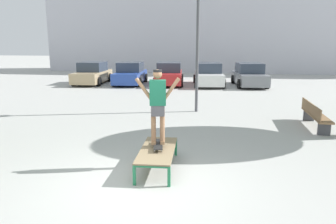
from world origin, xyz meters
TOP-DOWN VIEW (x-y plane):
  - ground_plane at (0.00, 0.00)m, footprint 120.00×120.00m
  - building_facade at (3.84, 26.72)m, footprint 38.55×4.00m
  - skate_box at (0.26, 0.98)m, footprint 0.88×1.94m
  - skateboard at (0.25, 1.08)m, footprint 0.35×0.82m
  - skater at (0.25, 1.08)m, footprint 0.99×0.34m
  - car_tan at (-7.17, 15.52)m, footprint 2.11×4.30m
  - car_blue at (-4.50, 15.71)m, footprint 2.15×4.32m
  - car_red at (-1.83, 15.91)m, footprint 2.25×4.36m
  - car_white at (0.84, 15.84)m, footprint 2.27×4.36m
  - car_grey at (3.51, 16.01)m, footprint 2.28×4.37m
  - park_bench at (4.80, 5.40)m, footprint 0.47×2.41m
  - light_post at (0.67, 7.34)m, footprint 0.36×0.36m

SIDE VIEW (x-z plane):
  - ground_plane at x=0.00m, z-range 0.00..0.00m
  - skate_box at x=0.26m, z-range 0.18..0.64m
  - park_bench at x=4.80m, z-range 0.03..0.86m
  - skateboard at x=0.25m, z-range 0.49..0.58m
  - car_tan at x=-7.17m, z-range -0.06..1.44m
  - car_blue at x=-4.50m, z-range -0.06..1.44m
  - car_red at x=-1.83m, z-range -0.06..1.44m
  - car_white at x=0.84m, z-range -0.06..1.44m
  - car_grey at x=3.51m, z-range -0.06..1.44m
  - skater at x=0.25m, z-range 0.68..2.38m
  - light_post at x=0.67m, z-range 0.91..6.74m
  - building_facade at x=3.84m, z-range 0.00..11.01m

